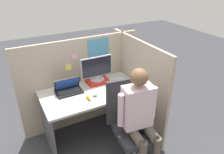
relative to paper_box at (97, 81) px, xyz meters
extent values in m
plane|color=#3D3D42|center=(-0.18, -0.56, -0.78)|extent=(12.00, 12.00, 0.00)
cube|color=tan|center=(-0.18, 0.19, -0.08)|extent=(1.85, 0.04, 1.39)
cube|color=#4C8EB7|center=(0.11, 0.16, 0.36)|extent=(0.33, 0.01, 0.42)
cube|color=#F4EA66|center=(-0.36, 0.16, 0.23)|extent=(0.08, 0.01, 0.08)
cube|color=#EA9EC6|center=(-0.26, 0.16, 0.37)|extent=(0.08, 0.01, 0.08)
cube|color=tan|center=(0.52, -0.27, -0.08)|extent=(0.04, 1.38, 1.39)
cube|color=#B7B7B2|center=(-0.18, -0.20, -0.04)|extent=(1.35, 0.73, 0.03)
cube|color=#4C4C51|center=(-0.82, -0.20, -0.42)|extent=(0.03, 0.62, 0.72)
cube|color=#4C4C51|center=(0.46, -0.20, -0.42)|extent=(0.03, 0.62, 0.72)
cube|color=red|center=(0.00, 0.00, 0.00)|extent=(0.30, 0.22, 0.05)
cylinder|color=#B2B2B7|center=(0.00, 0.00, 0.03)|extent=(0.21, 0.21, 0.01)
cylinder|color=#B2B2B7|center=(0.00, 0.00, 0.06)|extent=(0.04, 0.04, 0.05)
cube|color=#B2B2B7|center=(0.00, 0.00, 0.22)|extent=(0.47, 0.02, 0.30)
cube|color=black|center=(0.00, -0.01, 0.22)|extent=(0.44, 0.00, 0.27)
cube|color=black|center=(-0.45, -0.09, -0.02)|extent=(0.35, 0.20, 0.02)
cube|color=#424242|center=(-0.45, -0.08, 0.00)|extent=(0.30, 0.11, 0.00)
cube|color=black|center=(-0.45, -0.03, 0.09)|extent=(0.35, 0.09, 0.19)
cube|color=#1E3D93|center=(-0.45, -0.04, 0.09)|extent=(0.31, 0.08, 0.16)
ellipsoid|color=gray|center=(-0.19, -0.34, -0.01)|extent=(0.06, 0.05, 0.03)
cube|color=#2D2D33|center=(0.38, -0.22, 0.00)|extent=(0.04, 0.16, 0.04)
cone|color=orange|center=(-0.29, -0.40, 0.00)|extent=(0.04, 0.12, 0.04)
cylinder|color=green|center=(-0.29, -0.32, 0.00)|extent=(0.02, 0.02, 0.02)
cube|color=#2D2D33|center=(0.14, -0.79, -0.76)|extent=(0.15, 0.27, 0.04)
cylinder|color=gray|center=(0.08, -0.92, -0.55)|extent=(0.05, 0.05, 0.39)
cube|color=#2D2D33|center=(0.08, -0.92, -0.32)|extent=(0.51, 0.51, 0.07)
cube|color=#2D2D33|center=(0.05, -0.66, 0.02)|extent=(0.44, 0.10, 0.60)
cylinder|color=brown|center=(0.01, -1.01, -0.23)|extent=(0.14, 0.30, 0.11)
cylinder|color=brown|center=(0.18, -1.03, -0.23)|extent=(0.14, 0.30, 0.11)
cube|color=silver|center=(0.08, -0.92, 0.08)|extent=(0.36, 0.24, 0.51)
sphere|color=brown|center=(0.08, -0.92, 0.45)|extent=(0.20, 0.20, 0.20)
cylinder|color=silver|center=(-0.12, -0.89, 0.08)|extent=(0.07, 0.07, 0.41)
cylinder|color=silver|center=(0.29, -0.94, 0.08)|extent=(0.07, 0.07, 0.41)
camera|label=1|loc=(-1.13, -2.58, 1.50)|focal=35.00mm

